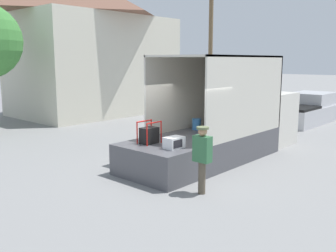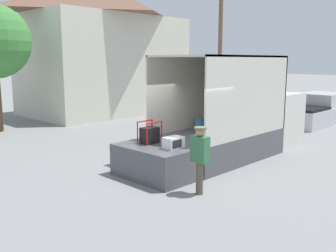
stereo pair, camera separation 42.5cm
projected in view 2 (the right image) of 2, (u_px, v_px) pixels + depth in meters
The scene contains 9 objects.
ground_plane at pixel (174, 171), 11.10m from camera, with size 160.00×160.00×0.00m, color gray.
box_truck at pixel (241, 126), 13.41m from camera, with size 6.28×2.37×3.41m.
tailgate_deck at pixel (155, 161), 10.50m from camera, with size 1.47×2.25×0.90m, color #4C4C51.
microwave at pixel (174, 143), 10.11m from camera, with size 0.55×0.37×0.31m.
portable_generator at pixel (150, 135), 10.73m from camera, with size 0.61×0.43×0.65m.
worker_person at pixel (200, 154), 9.04m from camera, with size 0.30×0.44×1.68m.
pickup_truck_silver at pixel (317, 111), 19.70m from camera, with size 5.58×2.09×1.54m.
house_backdrop at pixel (104, 48), 23.18m from camera, with size 9.67×6.35×7.93m.
utility_pole at pixel (220, 45), 24.49m from camera, with size 1.80×0.28×8.13m.
Camera 2 is at (-7.74, -7.39, 3.25)m, focal length 40.00 mm.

